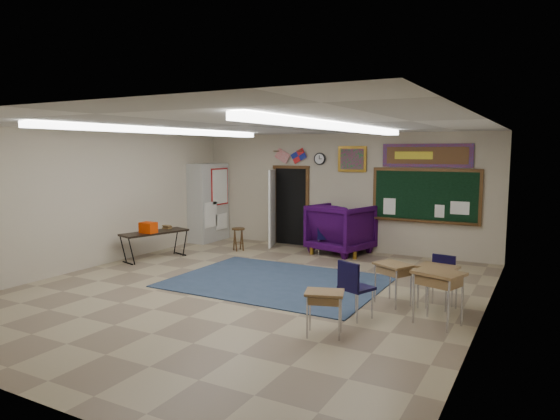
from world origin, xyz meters
The scene contains 25 objects.
floor centered at (0.00, 0.00, 0.00)m, with size 9.00×9.00×0.00m, color #9C8B6B.
back_wall centered at (0.00, 4.50, 1.50)m, with size 8.00×0.04×3.00m, color #B6AA94.
front_wall centered at (0.00, -4.50, 1.50)m, with size 8.00×0.04×3.00m, color #B6AA94.
left_wall centered at (-4.00, 0.00, 1.50)m, with size 0.04×9.00×3.00m, color #B6AA94.
right_wall centered at (4.00, 0.00, 1.50)m, with size 0.04×9.00×3.00m, color #B6AA94.
ceiling centered at (0.00, 0.00, 3.00)m, with size 8.00×9.00×0.04m, color white.
area_rug centered at (0.20, 0.80, 0.01)m, with size 4.00×3.00×0.02m, color #30405D.
fluorescent_strips centered at (0.00, 0.00, 2.94)m, with size 3.86×6.00×0.10m, color white, non-canonical shape.
doorway centered at (-1.50, 4.35, 1.06)m, with size 1.10×0.89×2.16m.
chalkboard centered at (2.20, 4.46, 1.46)m, with size 2.55×0.14×1.30m.
bulletin_board centered at (2.20, 4.47, 2.45)m, with size 2.10×0.05×0.55m.
framed_art_print centered at (0.35, 4.47, 2.35)m, with size 0.75×0.05×0.65m.
wall_clock centered at (-0.55, 4.47, 2.35)m, with size 0.32×0.05×0.32m.
wall_flags centered at (-1.40, 4.44, 2.48)m, with size 1.16×0.06×0.70m, color red, non-canonical shape.
storage_cabinet centered at (-3.71, 3.85, 1.10)m, with size 0.59×1.25×2.20m.
wingback_armchair centered at (0.25, 4.04, 0.62)m, with size 1.33×1.37×1.25m, color #240533.
student_chair_reading centered at (-0.08, 3.75, 0.38)m, with size 0.38×0.38×0.76m, color black, non-canonical shape.
student_chair_desk_a centered at (2.30, -0.46, 0.45)m, with size 0.45×0.45×0.91m, color black, non-canonical shape.
student_chair_desk_b centered at (3.31, 0.67, 0.43)m, with size 0.43×0.43×0.85m, color black, non-canonical shape.
student_desk_front_left centered at (2.59, 0.49, 0.39)m, with size 0.72×0.66×0.70m.
student_desk_front_right centered at (3.29, 0.61, 0.40)m, with size 0.66×0.55×0.71m.
student_desk_back_left centered at (2.16, -1.37, 0.35)m, with size 0.62×0.54×0.63m.
student_desk_back_right centered at (3.45, -0.16, 0.45)m, with size 0.79×0.69×0.80m.
folding_table centered at (-3.36, 1.23, 0.36)m, with size 0.96×1.69×0.91m.
wooden_stool centered at (-2.18, 3.04, 0.30)m, with size 0.33×0.33×0.59m.
Camera 1 is at (4.83, -7.55, 2.56)m, focal length 32.00 mm.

